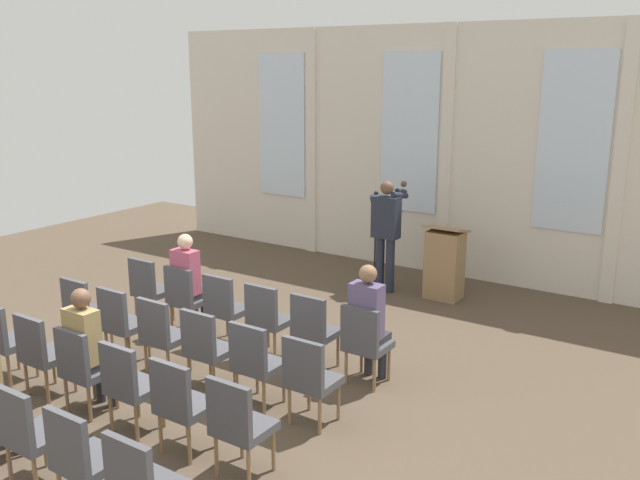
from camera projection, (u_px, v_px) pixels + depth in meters
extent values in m
plane|color=brown|center=(140.00, 406.00, 7.20)|extent=(16.16, 16.16, 0.00)
cube|color=silver|center=(411.00, 150.00, 11.70)|extent=(10.06, 0.10, 4.13)
cube|color=silver|center=(282.00, 126.00, 13.02)|extent=(1.05, 0.04, 2.67)
cube|color=silver|center=(312.00, 143.00, 12.74)|extent=(0.20, 0.08, 4.13)
cube|color=silver|center=(410.00, 133.00, 11.58)|extent=(1.05, 0.04, 2.67)
cube|color=silver|center=(446.00, 153.00, 11.30)|extent=(0.20, 0.08, 4.13)
cube|color=silver|center=(573.00, 143.00, 10.14)|extent=(1.05, 0.04, 2.67)
cube|color=silver|center=(620.00, 166.00, 9.86)|extent=(0.20, 0.08, 4.13)
cylinder|color=#232838|center=(380.00, 263.00, 10.84)|extent=(0.14, 0.14, 0.87)
cylinder|color=#232838|center=(390.00, 265.00, 10.75)|extent=(0.14, 0.14, 0.87)
cube|color=#232838|center=(386.00, 217.00, 10.61)|extent=(0.42, 0.22, 0.65)
cube|color=navy|center=(390.00, 211.00, 10.68)|extent=(0.06, 0.01, 0.39)
sphere|color=brown|center=(387.00, 188.00, 10.50)|extent=(0.21, 0.21, 0.21)
cylinder|color=#232838|center=(375.00, 208.00, 10.77)|extent=(0.09, 0.28, 0.45)
cylinder|color=#232838|center=(400.00, 195.00, 10.55)|extent=(0.15, 0.36, 0.15)
cylinder|color=#232838|center=(401.00, 191.00, 10.67)|extent=(0.11, 0.34, 0.15)
sphere|color=brown|center=(404.00, 184.00, 10.91)|extent=(0.10, 0.10, 0.10)
cylinder|color=black|center=(374.00, 284.00, 11.18)|extent=(0.28, 0.28, 0.03)
cylinder|color=black|center=(375.00, 240.00, 10.99)|extent=(0.02, 0.02, 1.45)
sphere|color=#262626|center=(376.00, 193.00, 10.80)|extent=(0.07, 0.07, 0.07)
cube|color=#93724C|center=(444.00, 265.00, 10.43)|extent=(0.52, 0.40, 1.05)
cube|color=#93724C|center=(447.00, 229.00, 10.31)|extent=(0.60, 0.48, 0.14)
cylinder|color=olive|center=(173.00, 307.00, 9.57)|extent=(0.04, 0.04, 0.40)
cylinder|color=olive|center=(155.00, 302.00, 9.77)|extent=(0.04, 0.04, 0.40)
cylinder|color=olive|center=(155.00, 314.00, 9.30)|extent=(0.04, 0.04, 0.40)
cylinder|color=olive|center=(136.00, 309.00, 9.49)|extent=(0.04, 0.04, 0.40)
cube|color=#47474C|center=(154.00, 292.00, 9.47)|extent=(0.46, 0.44, 0.08)
cube|color=#47474C|center=(142.00, 276.00, 9.25)|extent=(0.46, 0.06, 0.46)
cylinder|color=olive|center=(209.00, 317.00, 9.21)|extent=(0.04, 0.04, 0.40)
cylinder|color=olive|center=(190.00, 311.00, 9.40)|extent=(0.04, 0.04, 0.40)
cylinder|color=olive|center=(191.00, 324.00, 8.93)|extent=(0.04, 0.04, 0.40)
cylinder|color=olive|center=(172.00, 319.00, 9.13)|extent=(0.04, 0.04, 0.40)
cube|color=#47474C|center=(190.00, 301.00, 9.11)|extent=(0.46, 0.44, 0.08)
cube|color=#47474C|center=(178.00, 285.00, 8.89)|extent=(0.46, 0.06, 0.46)
cylinder|color=#2D2D33|center=(195.00, 311.00, 9.36)|extent=(0.10, 0.10, 0.44)
cylinder|color=#2D2D33|center=(205.00, 314.00, 9.26)|extent=(0.10, 0.10, 0.44)
cube|color=#2D2D33|center=(193.00, 295.00, 9.14)|extent=(0.34, 0.36, 0.12)
cube|color=#B24C66|center=(185.00, 272.00, 8.97)|extent=(0.36, 0.20, 0.59)
sphere|color=beige|center=(185.00, 242.00, 8.88)|extent=(0.20, 0.20, 0.20)
cylinder|color=olive|center=(249.00, 327.00, 8.84)|extent=(0.04, 0.04, 0.40)
cylinder|color=olive|center=(227.00, 321.00, 9.04)|extent=(0.04, 0.04, 0.40)
cylinder|color=olive|center=(231.00, 335.00, 8.57)|extent=(0.04, 0.04, 0.40)
cylinder|color=olive|center=(210.00, 329.00, 8.76)|extent=(0.04, 0.04, 0.40)
cube|color=#47474C|center=(229.00, 310.00, 8.74)|extent=(0.46, 0.44, 0.08)
cube|color=#47474C|center=(218.00, 294.00, 8.52)|extent=(0.46, 0.06, 0.46)
cylinder|color=olive|center=(291.00, 338.00, 8.48)|extent=(0.04, 0.04, 0.40)
cylinder|color=olive|center=(268.00, 332.00, 8.67)|extent=(0.04, 0.04, 0.40)
cylinder|color=olive|center=(275.00, 347.00, 8.20)|extent=(0.04, 0.04, 0.40)
cylinder|color=olive|center=(251.00, 341.00, 8.40)|extent=(0.04, 0.04, 0.40)
cube|color=#47474C|center=(271.00, 321.00, 8.38)|extent=(0.46, 0.44, 0.08)
cube|color=#47474C|center=(261.00, 305.00, 8.16)|extent=(0.46, 0.06, 0.46)
cylinder|color=olive|center=(338.00, 350.00, 8.11)|extent=(0.04, 0.04, 0.40)
cylinder|color=olive|center=(313.00, 344.00, 8.31)|extent=(0.04, 0.04, 0.40)
cylinder|color=olive|center=(322.00, 360.00, 7.84)|extent=(0.04, 0.04, 0.40)
cylinder|color=olive|center=(296.00, 353.00, 8.03)|extent=(0.04, 0.04, 0.40)
cube|color=#47474C|center=(317.00, 333.00, 8.01)|extent=(0.46, 0.44, 0.08)
cube|color=#47474C|center=(308.00, 316.00, 7.79)|extent=(0.46, 0.06, 0.46)
cylinder|color=olive|center=(389.00, 364.00, 7.75)|extent=(0.04, 0.04, 0.40)
cylinder|color=olive|center=(361.00, 357.00, 7.94)|extent=(0.04, 0.04, 0.40)
cylinder|color=olive|center=(374.00, 375.00, 7.47)|extent=(0.04, 0.04, 0.40)
cylinder|color=olive|center=(346.00, 367.00, 7.67)|extent=(0.04, 0.04, 0.40)
cube|color=#47474C|center=(368.00, 346.00, 7.65)|extent=(0.46, 0.44, 0.08)
cube|color=#47474C|center=(360.00, 328.00, 7.43)|extent=(0.46, 0.06, 0.46)
cylinder|color=#2D2D33|center=(369.00, 356.00, 7.90)|extent=(0.10, 0.10, 0.44)
cylinder|color=#2D2D33|center=(382.00, 360.00, 7.80)|extent=(0.10, 0.10, 0.44)
cube|color=#2D2D33|center=(371.00, 339.00, 7.68)|extent=(0.34, 0.36, 0.12)
cube|color=#594C72|center=(366.00, 311.00, 7.50)|extent=(0.36, 0.20, 0.61)
sphere|color=#8C6647|center=(368.00, 274.00, 7.42)|extent=(0.20, 0.20, 0.20)
cylinder|color=olive|center=(111.00, 331.00, 8.71)|extent=(0.04, 0.04, 0.40)
cylinder|color=olive|center=(93.00, 325.00, 8.90)|extent=(0.04, 0.04, 0.40)
cylinder|color=olive|center=(89.00, 340.00, 8.43)|extent=(0.04, 0.04, 0.40)
cylinder|color=olive|center=(71.00, 334.00, 8.62)|extent=(0.04, 0.04, 0.40)
cube|color=#47474C|center=(90.00, 314.00, 8.61)|extent=(0.46, 0.44, 0.08)
cube|color=#47474C|center=(75.00, 298.00, 8.39)|extent=(0.46, 0.06, 0.46)
cylinder|color=olive|center=(149.00, 343.00, 8.34)|extent=(0.04, 0.04, 0.40)
cylinder|color=olive|center=(129.00, 336.00, 8.53)|extent=(0.04, 0.04, 0.40)
cylinder|color=olive|center=(127.00, 352.00, 8.07)|extent=(0.04, 0.04, 0.40)
cylinder|color=olive|center=(107.00, 345.00, 8.26)|extent=(0.04, 0.04, 0.40)
cube|color=#47474C|center=(127.00, 325.00, 8.24)|extent=(0.46, 0.44, 0.08)
cube|color=#47474C|center=(112.00, 309.00, 8.02)|extent=(0.46, 0.06, 0.46)
cylinder|color=olive|center=(190.00, 355.00, 7.98)|extent=(0.04, 0.04, 0.40)
cylinder|color=olive|center=(168.00, 348.00, 8.17)|extent=(0.04, 0.04, 0.40)
cylinder|color=olive|center=(168.00, 366.00, 7.70)|extent=(0.04, 0.04, 0.40)
cylinder|color=olive|center=(146.00, 358.00, 7.90)|extent=(0.04, 0.04, 0.40)
cube|color=#47474C|center=(167.00, 337.00, 7.88)|extent=(0.46, 0.44, 0.08)
cube|color=#47474C|center=(153.00, 320.00, 7.66)|extent=(0.46, 0.06, 0.46)
cylinder|color=olive|center=(235.00, 369.00, 7.61)|extent=(0.04, 0.04, 0.40)
cylinder|color=olive|center=(210.00, 362.00, 7.80)|extent=(0.04, 0.04, 0.40)
cylinder|color=olive|center=(214.00, 381.00, 7.34)|extent=(0.04, 0.04, 0.40)
cylinder|color=olive|center=(189.00, 372.00, 7.53)|extent=(0.04, 0.04, 0.40)
cube|color=#47474C|center=(211.00, 351.00, 7.51)|extent=(0.46, 0.44, 0.08)
cube|color=#47474C|center=(198.00, 333.00, 7.29)|extent=(0.46, 0.06, 0.46)
cylinder|color=olive|center=(284.00, 384.00, 7.25)|extent=(0.04, 0.04, 0.40)
cylinder|color=olive|center=(257.00, 376.00, 7.44)|extent=(0.04, 0.04, 0.40)
cylinder|color=olive|center=(264.00, 397.00, 6.97)|extent=(0.04, 0.04, 0.40)
cylinder|color=olive|center=(237.00, 388.00, 7.17)|extent=(0.04, 0.04, 0.40)
cube|color=#47474C|center=(260.00, 365.00, 7.15)|extent=(0.46, 0.44, 0.08)
cube|color=#47474C|center=(248.00, 347.00, 6.93)|extent=(0.46, 0.06, 0.46)
cylinder|color=olive|center=(338.00, 401.00, 6.88)|extent=(0.04, 0.04, 0.40)
cylinder|color=olive|center=(309.00, 392.00, 7.07)|extent=(0.04, 0.04, 0.40)
cylinder|color=olive|center=(320.00, 415.00, 6.61)|extent=(0.04, 0.04, 0.40)
cylinder|color=olive|center=(289.00, 405.00, 6.80)|extent=(0.04, 0.04, 0.40)
cube|color=#47474C|center=(314.00, 381.00, 6.78)|extent=(0.46, 0.44, 0.08)
cube|color=#47474C|center=(303.00, 363.00, 6.56)|extent=(0.46, 0.06, 0.46)
cylinder|color=olive|center=(36.00, 360.00, 7.84)|extent=(0.04, 0.04, 0.40)
cylinder|color=olive|center=(18.00, 353.00, 8.03)|extent=(0.04, 0.04, 0.40)
cylinder|color=olive|center=(9.00, 371.00, 7.57)|extent=(0.04, 0.04, 0.40)
cube|color=#47474C|center=(11.00, 342.00, 7.74)|extent=(0.46, 0.44, 0.08)
cylinder|color=olive|center=(75.00, 375.00, 7.47)|extent=(0.04, 0.04, 0.40)
cylinder|color=olive|center=(54.00, 367.00, 7.67)|extent=(0.04, 0.04, 0.40)
cylinder|color=olive|center=(47.00, 387.00, 7.20)|extent=(0.04, 0.04, 0.40)
cylinder|color=olive|center=(27.00, 378.00, 7.39)|extent=(0.04, 0.04, 0.40)
cube|color=#47474C|center=(49.00, 356.00, 7.37)|extent=(0.46, 0.44, 0.08)
cube|color=#47474C|center=(30.00, 338.00, 7.15)|extent=(0.46, 0.06, 0.46)
cylinder|color=olive|center=(117.00, 391.00, 7.11)|extent=(0.04, 0.04, 0.40)
cylinder|color=olive|center=(94.00, 382.00, 7.30)|extent=(0.04, 0.04, 0.40)
cylinder|color=olive|center=(90.00, 404.00, 6.84)|extent=(0.04, 0.04, 0.40)
cylinder|color=olive|center=(67.00, 394.00, 7.03)|extent=(0.04, 0.04, 0.40)
cube|color=#47474C|center=(90.00, 371.00, 7.01)|extent=(0.46, 0.44, 0.08)
cube|color=#47474C|center=(72.00, 353.00, 6.79)|extent=(0.46, 0.06, 0.46)
cylinder|color=#2D2D33|center=(100.00, 382.00, 7.26)|extent=(0.10, 0.10, 0.44)
cylinder|color=#2D2D33|center=(111.00, 386.00, 7.16)|extent=(0.10, 0.10, 0.44)
cube|color=#2D2D33|center=(94.00, 364.00, 7.04)|extent=(0.34, 0.36, 0.12)
cube|color=#997F4C|center=(82.00, 336.00, 6.87)|extent=(0.36, 0.20, 0.56)
sphere|color=brown|center=(81.00, 298.00, 6.79)|extent=(0.20, 0.20, 0.20)
cylinder|color=olive|center=(163.00, 408.00, 6.74)|extent=(0.04, 0.04, 0.40)
cylinder|color=olive|center=(138.00, 399.00, 6.94)|extent=(0.04, 0.04, 0.40)
cylinder|color=olive|center=(137.00, 423.00, 6.47)|extent=(0.04, 0.04, 0.40)
cylinder|color=olive|center=(111.00, 412.00, 6.66)|extent=(0.04, 0.04, 0.40)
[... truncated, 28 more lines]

